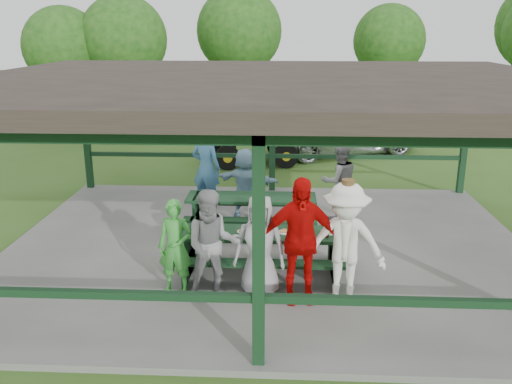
# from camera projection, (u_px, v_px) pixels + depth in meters

# --- Properties ---
(ground) EXTENTS (90.00, 90.00, 0.00)m
(ground) POSITION_uv_depth(u_px,v_px,m) (268.00, 251.00, 10.50)
(ground) COLOR #36551A
(ground) RESTS_ON ground
(concrete_slab) EXTENTS (10.00, 8.00, 0.10)m
(concrete_slab) POSITION_uv_depth(u_px,v_px,m) (268.00, 248.00, 10.49)
(concrete_slab) COLOR #63635E
(concrete_slab) RESTS_ON ground
(pavilion_structure) EXTENTS (10.60, 8.60, 3.24)m
(pavilion_structure) POSITION_uv_depth(u_px,v_px,m) (269.00, 85.00, 9.58)
(pavilion_structure) COLOR black
(pavilion_structure) RESTS_ON concrete_slab
(picnic_table_near) EXTENTS (2.81, 1.39, 0.75)m
(picnic_table_near) POSITION_uv_depth(u_px,v_px,m) (261.00, 247.00, 9.19)
(picnic_table_near) COLOR black
(picnic_table_near) RESTS_ON concrete_slab
(picnic_table_far) EXTENTS (2.63, 1.39, 0.75)m
(picnic_table_far) POSITION_uv_depth(u_px,v_px,m) (251.00, 209.00, 11.11)
(picnic_table_far) COLOR black
(picnic_table_far) RESTS_ON concrete_slab
(table_setting) EXTENTS (2.30, 0.45, 0.10)m
(table_setting) POSITION_uv_depth(u_px,v_px,m) (260.00, 230.00, 9.13)
(table_setting) COLOR white
(table_setting) RESTS_ON picnic_table_near
(contestant_green) EXTENTS (0.59, 0.41, 1.53)m
(contestant_green) POSITION_uv_depth(u_px,v_px,m) (176.00, 247.00, 8.45)
(contestant_green) COLOR green
(contestant_green) RESTS_ON concrete_slab
(contestant_grey_left) EXTENTS (0.96, 0.82, 1.75)m
(contestant_grey_left) POSITION_uv_depth(u_px,v_px,m) (213.00, 245.00, 8.23)
(contestant_grey_left) COLOR gray
(contestant_grey_left) RESTS_ON concrete_slab
(contestant_grey_mid) EXTENTS (0.86, 0.61, 1.64)m
(contestant_grey_mid) POSITION_uv_depth(u_px,v_px,m) (260.00, 246.00, 8.32)
(contestant_grey_mid) COLOR #99989B
(contestant_grey_mid) RESTS_ON concrete_slab
(contestant_red) EXTENTS (1.20, 0.60, 1.97)m
(contestant_red) POSITION_uv_depth(u_px,v_px,m) (299.00, 240.00, 8.14)
(contestant_red) COLOR #C00706
(contestant_red) RESTS_ON concrete_slab
(contestant_white_fedora) EXTENTS (1.33, 0.90, 1.95)m
(contestant_white_fedora) POSITION_uv_depth(u_px,v_px,m) (345.00, 244.00, 8.09)
(contestant_white_fedora) COLOR white
(contestant_white_fedora) RESTS_ON concrete_slab
(spectator_lblue) EXTENTS (1.51, 0.89, 1.55)m
(spectator_lblue) POSITION_uv_depth(u_px,v_px,m) (245.00, 183.00, 11.91)
(spectator_lblue) COLOR #7DA8C1
(spectator_lblue) RESTS_ON concrete_slab
(spectator_blue) EXTENTS (0.81, 0.66, 1.91)m
(spectator_blue) POSITION_uv_depth(u_px,v_px,m) (206.00, 168.00, 12.44)
(spectator_blue) COLOR teal
(spectator_blue) RESTS_ON concrete_slab
(spectator_grey) EXTENTS (0.98, 0.86, 1.71)m
(spectator_grey) POSITION_uv_depth(u_px,v_px,m) (339.00, 181.00, 11.74)
(spectator_grey) COLOR gray
(spectator_grey) RESTS_ON concrete_slab
(pickup_truck) EXTENTS (5.76, 4.21, 1.46)m
(pickup_truck) POSITION_uv_depth(u_px,v_px,m) (344.00, 132.00, 18.52)
(pickup_truck) COLOR silver
(pickup_truck) RESTS_ON ground
(farm_trailer) EXTENTS (3.88, 2.08, 1.34)m
(farm_trailer) POSITION_uv_depth(u_px,v_px,m) (254.00, 143.00, 17.08)
(farm_trailer) COLOR navy
(farm_trailer) RESTS_ON ground
(tree_far_left) EXTENTS (3.48, 3.48, 5.44)m
(tree_far_left) POSITION_uv_depth(u_px,v_px,m) (124.00, 39.00, 21.83)
(tree_far_left) COLOR #301F13
(tree_far_left) RESTS_ON ground
(tree_left) EXTENTS (3.76, 3.76, 5.87)m
(tree_left) POSITION_uv_depth(u_px,v_px,m) (239.00, 31.00, 23.88)
(tree_left) COLOR #301F13
(tree_left) RESTS_ON ground
(tree_mid) EXTENTS (3.35, 3.35, 5.23)m
(tree_mid) POSITION_uv_depth(u_px,v_px,m) (389.00, 41.00, 25.41)
(tree_mid) COLOR #301F13
(tree_mid) RESTS_ON ground
(tree_edge_left) EXTENTS (3.20, 3.20, 5.00)m
(tree_edge_left) POSITION_uv_depth(u_px,v_px,m) (64.00, 47.00, 21.67)
(tree_edge_left) COLOR #301F13
(tree_edge_left) RESTS_ON ground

